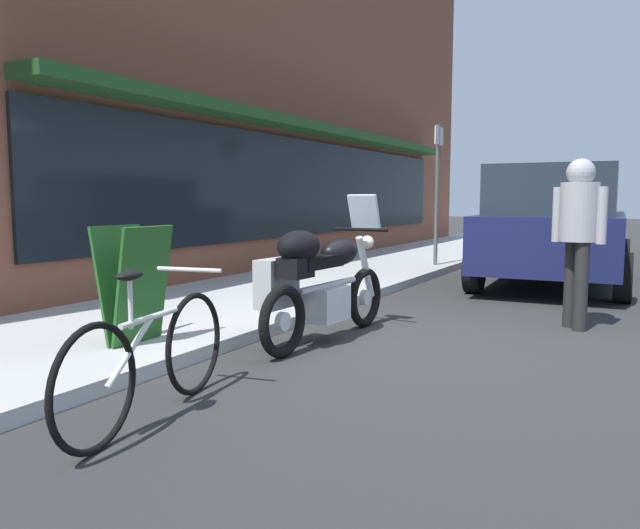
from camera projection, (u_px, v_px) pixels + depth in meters
name	position (u px, v px, depth m)	size (l,w,h in m)	color
ground_plane	(405.00, 342.00, 5.78)	(80.00, 80.00, 0.00)	#2F2F2F
storefront_building	(304.00, 76.00, 11.87)	(18.40, 0.90, 7.59)	brown
sidewalk_curb	(437.00, 252.00, 14.86)	(30.00, 2.70, 0.12)	#B5B5B5
touring_motorcycle	(318.00, 279.00, 5.69)	(2.12, 0.74, 1.39)	black
parked_bicycle	(151.00, 358.00, 3.72)	(1.73, 0.50, 0.94)	black
parked_minivan	(556.00, 224.00, 9.52)	(4.57, 2.29, 1.81)	#191E4C
pedestrian_walking	(579.00, 222.00, 6.26)	(0.48, 0.54, 1.75)	#252525
sandwich_board_sign	(133.00, 284.00, 5.21)	(0.55, 0.42, 1.00)	#1E511E
parking_sign_pole	(437.00, 183.00, 11.24)	(0.44, 0.07, 2.56)	#59595B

